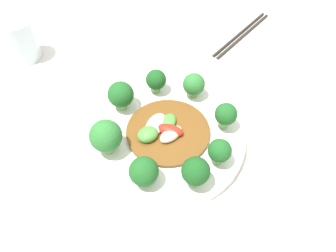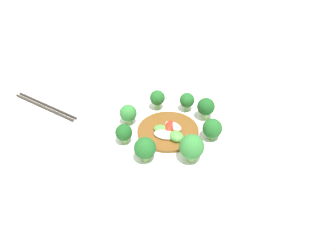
{
  "view_description": "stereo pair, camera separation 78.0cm",
  "coord_description": "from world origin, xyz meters",
  "views": [
    {
      "loc": [
        -0.4,
        0.15,
        1.26
      ],
      "look_at": [
        -0.05,
        0.04,
        0.8
      ],
      "focal_mm": 35.0,
      "sensor_mm": 36.0,
      "label": 1
    },
    {
      "loc": [
        0.22,
        0.61,
        1.31
      ],
      "look_at": [
        -0.05,
        0.04,
        0.8
      ],
      "focal_mm": 35.0,
      "sensor_mm": 36.0,
      "label": 2
    }
  ],
  "objects": [
    {
      "name": "ground_plane",
      "position": [
        0.0,
        0.0,
        0.0
      ],
      "size": [
        8.0,
        8.0,
        0.0
      ],
      "primitive_type": "plane",
      "color": "#B7B2A8"
    },
    {
      "name": "table",
      "position": [
        0.0,
        0.0,
        0.38
      ],
      "size": [
        1.17,
        0.9,
        0.75
      ],
      "color": "silver",
      "rests_on": "ground_plane"
    },
    {
      "name": "plate",
      "position": [
        -0.05,
        0.04,
        0.77
      ],
      "size": [
        0.29,
        0.29,
        0.02
      ],
      "color": "white",
      "rests_on": "table"
    },
    {
      "name": "broccoli_northeast",
      "position": [
        0.04,
        0.11,
        0.81
      ],
      "size": [
        0.05,
        0.05,
        0.06
      ],
      "color": "#89B76B",
      "rests_on": "plate"
    },
    {
      "name": "broccoli_north",
      "position": [
        -0.05,
        0.15,
        0.82
      ],
      "size": [
        0.06,
        0.06,
        0.07
      ],
      "color": "#89B76B",
      "rests_on": "plate"
    },
    {
      "name": "broccoli_south",
      "position": [
        -0.06,
        -0.06,
        0.81
      ],
      "size": [
        0.04,
        0.04,
        0.06
      ],
      "color": "#70A356",
      "rests_on": "plate"
    },
    {
      "name": "broccoli_northwest",
      "position": [
        -0.13,
        0.11,
        0.81
      ],
      "size": [
        0.05,
        0.05,
        0.06
      ],
      "color": "#7AAD5B",
      "rests_on": "plate"
    },
    {
      "name": "broccoli_southeast",
      "position": [
        0.03,
        -0.04,
        0.81
      ],
      "size": [
        0.04,
        0.04,
        0.05
      ],
      "color": "#7AAD5B",
      "rests_on": "plate"
    },
    {
      "name": "broccoli_east",
      "position": [
        0.06,
        0.03,
        0.81
      ],
      "size": [
        0.04,
        0.04,
        0.05
      ],
      "color": "#7AAD5B",
      "rests_on": "plate"
    },
    {
      "name": "broccoli_southwest",
      "position": [
        -0.13,
        -0.02,
        0.81
      ],
      "size": [
        0.04,
        0.04,
        0.05
      ],
      "color": "#70A356",
      "rests_on": "plate"
    },
    {
      "name": "broccoli_west",
      "position": [
        -0.16,
        0.03,
        0.82
      ],
      "size": [
        0.05,
        0.05,
        0.06
      ],
      "color": "#89B76B",
      "rests_on": "plate"
    },
    {
      "name": "stirfry_center",
      "position": [
        -0.05,
        0.05,
        0.79
      ],
      "size": [
        0.16,
        0.16,
        0.03
      ],
      "color": "brown",
      "rests_on": "plate"
    },
    {
      "name": "drinking_glass",
      "position": [
        0.29,
        0.29,
        0.8
      ],
      "size": [
        0.07,
        0.07,
        0.1
      ],
      "color": "silver",
      "rests_on": "table"
    },
    {
      "name": "chopsticks",
      "position": [
        0.22,
        -0.24,
        0.76
      ],
      "size": [
        0.14,
        0.21,
        0.01
      ],
      "color": "#2D2823",
      "rests_on": "table"
    }
  ]
}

